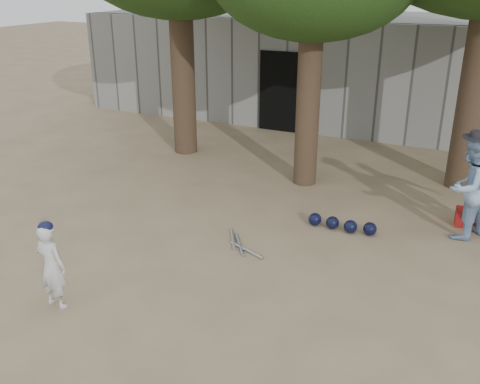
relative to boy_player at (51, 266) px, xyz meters
The scene contains 7 objects.
ground 1.91m from the boy_player, 60.60° to the left, with size 70.00×70.00×0.00m, color #937C5E.
boy_player is the anchor object (origin of this frame).
spectator_blue 6.53m from the boy_player, 43.81° to the left, with size 0.86×0.67×1.76m, color #88AAD3.
red_bag 6.93m from the boy_player, 46.25° to the left, with size 0.42×0.32×0.30m, color #A41518.
back_building 11.98m from the boy_player, 85.74° to the left, with size 16.00×5.24×3.00m.
helmet_row 4.80m from the boy_player, 53.69° to the left, with size 1.19×0.29×0.23m.
bat_pile 3.02m from the boy_player, 59.88° to the left, with size 0.91×0.76×0.06m.
Camera 1 is at (3.92, -6.00, 4.10)m, focal length 40.00 mm.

